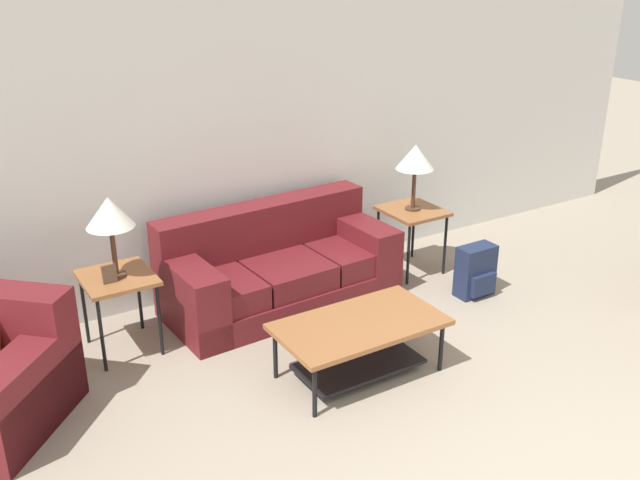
{
  "coord_description": "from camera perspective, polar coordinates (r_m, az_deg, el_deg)",
  "views": [
    {
      "loc": [
        -2.65,
        -1.3,
        2.8
      ],
      "look_at": [
        -0.11,
        2.84,
        0.8
      ],
      "focal_mm": 40.0,
      "sensor_mm": 36.0,
      "label": 1
    }
  ],
  "objects": [
    {
      "name": "wall_back",
      "position": [
        6.14,
        -4.97,
        8.15
      ],
      "size": [
        9.08,
        0.06,
        2.6
      ],
      "color": "silver",
      "rests_on": "ground_plane"
    },
    {
      "name": "couch",
      "position": [
        5.97,
        -3.34,
        -2.42
      ],
      "size": [
        1.97,
        0.95,
        0.82
      ],
      "color": "maroon",
      "rests_on": "ground_plane"
    },
    {
      "name": "coffee_table",
      "position": [
        4.98,
        3.16,
        -7.64
      ],
      "size": [
        1.16,
        0.65,
        0.41
      ],
      "color": "#935B33",
      "rests_on": "ground_plane"
    },
    {
      "name": "side_table_left",
      "position": [
        5.38,
        -15.88,
        -3.38
      ],
      "size": [
        0.5,
        0.54,
        0.6
      ],
      "color": "#935B33",
      "rests_on": "ground_plane"
    },
    {
      "name": "side_table_right",
      "position": [
        6.53,
        7.39,
        1.93
      ],
      "size": [
        0.5,
        0.54,
        0.6
      ],
      "color": "#935B33",
      "rests_on": "ground_plane"
    },
    {
      "name": "table_lamp_left",
      "position": [
        5.18,
        -16.5,
        2.04
      ],
      "size": [
        0.34,
        0.34,
        0.6
      ],
      "color": "#472D1E",
      "rests_on": "side_table_left"
    },
    {
      "name": "table_lamp_right",
      "position": [
        6.37,
        7.63,
        6.51
      ],
      "size": [
        0.34,
        0.34,
        0.6
      ],
      "color": "#472D1E",
      "rests_on": "side_table_right"
    },
    {
      "name": "backpack",
      "position": [
        6.27,
        12.36,
        -2.49
      ],
      "size": [
        0.33,
        0.25,
        0.45
      ],
      "color": "#1E2847",
      "rests_on": "ground_plane"
    },
    {
      "name": "picture_frame",
      "position": [
        5.24,
        -16.5,
        -2.62
      ],
      "size": [
        0.1,
        0.04,
        0.13
      ],
      "color": "#4C3828",
      "rests_on": "side_table_left"
    }
  ]
}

